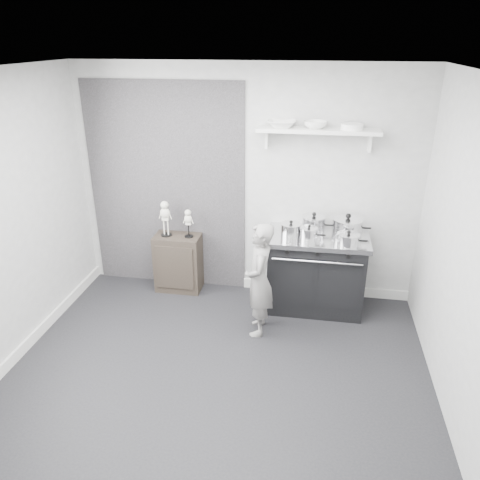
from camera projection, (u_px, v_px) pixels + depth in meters
The scene contains 16 objects.
ground at pixel (214, 380), 4.35m from camera, with size 4.00×4.00×0.00m, color black.
room_shell at pixel (203, 208), 3.84m from camera, with size 4.02×3.62×2.71m.
wall_shelf at pixel (318, 131), 4.94m from camera, with size 1.30×0.26×0.24m.
stove at pixel (316, 271), 5.37m from camera, with size 1.13×0.70×0.90m.
side_cabinet at pixel (179, 263), 5.78m from camera, with size 0.55×0.32×0.72m, color black.
child at pixel (259, 280), 4.83m from camera, with size 0.45×0.30×1.24m, color gray.
pot_front_left at pixel (291, 230), 5.14m from camera, with size 0.31×0.23×0.19m.
pot_back_left at pixel (314, 224), 5.27m from camera, with size 0.36×0.27×0.23m.
pot_back_right at pixel (347, 226), 5.19m from camera, with size 0.43×0.34×0.24m.
pot_front_right at pixel (348, 239), 4.93m from camera, with size 0.32×0.23×0.16m.
pot_front_center at pixel (309, 234), 5.05m from camera, with size 0.28×0.19×0.17m.
skeleton_full at pixel (165, 216), 5.55m from camera, with size 0.14×0.09×0.50m, color beige, non-canonical shape.
skeleton_torso at pixel (188, 221), 5.53m from camera, with size 0.11×0.07×0.40m, color beige, non-canonical shape.
bowl_large at pixel (282, 124), 4.96m from camera, with size 0.31×0.31×0.08m, color white.
bowl_small at pixel (315, 125), 4.91m from camera, with size 0.24×0.24×0.08m, color white.
plate_stack at pixel (352, 127), 4.86m from camera, with size 0.24×0.24×0.06m, color white.
Camera 1 is at (0.80, -3.37, 2.94)m, focal length 35.00 mm.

